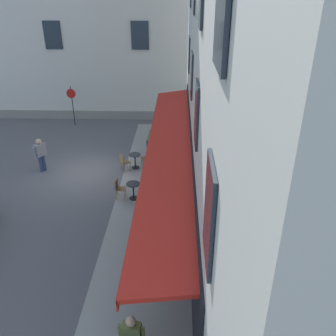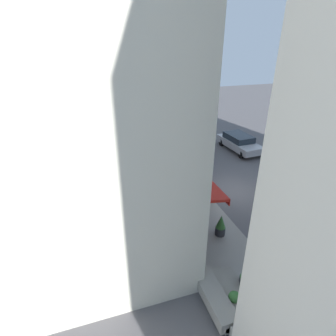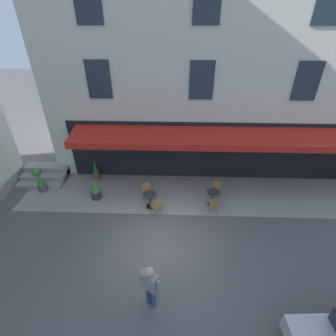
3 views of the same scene
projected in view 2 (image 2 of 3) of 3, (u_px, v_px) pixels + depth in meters
The scene contains 21 objects.
ground_plane at pixel (236, 191), 16.65m from camera, with size 70.00×70.00×0.00m, color #565456.
sidewalk_cafe_terrace at pixel (168, 176), 18.47m from camera, with size 20.50×3.20×0.01m, color gray.
cafe_building_facade at pixel (52, 60), 14.14m from camera, with size 20.00×10.70×15.00m.
back_alley_steps at pixel (221, 297), 9.62m from camera, with size 2.40×1.75×0.60m.
cafe_table_near_entrance at pixel (144, 137), 24.16m from camera, with size 0.60×0.60×0.75m.
cafe_chair_wicker_under_awning at pixel (143, 134), 24.69m from camera, with size 0.45×0.45×0.91m.
cafe_chair_wicker_corner_right at pixel (145, 139), 23.58m from camera, with size 0.44×0.44×0.91m.
cafe_table_mid_terrace at pixel (207, 195), 15.27m from camera, with size 0.60×0.60×0.75m.
cafe_chair_wicker_by_window at pixel (212, 190), 15.70m from camera, with size 0.56×0.56×0.91m.
cafe_chair_wicker_back_row at pixel (199, 198), 14.89m from camera, with size 0.51×0.51×0.91m.
cafe_table_streetside at pixel (184, 174), 17.71m from camera, with size 0.60×0.60×0.75m.
cafe_chair_wicker_near_door at pixel (193, 172), 17.83m from camera, with size 0.42×0.42×0.91m.
cafe_chair_wicker_kerbside at pixel (174, 172), 17.74m from camera, with size 0.53×0.53×0.91m.
seated_patron_in_blue at pixel (143, 133), 24.44m from camera, with size 0.58×0.67×1.31m.
seated_companion_in_olive at pixel (145, 136), 23.70m from camera, with size 0.57×0.66×1.31m.
walking_pedestrian_in_grey at pixel (271, 172), 16.73m from camera, with size 0.61×0.51×1.73m.
potted_plant_entrance_left at pixel (192, 239), 11.92m from camera, with size 0.34×0.34×1.12m.
potted_plant_by_steps at pixel (246, 276), 10.16m from camera, with size 0.43×0.43×0.97m.
potted_plant_under_sign at pixel (234, 299), 9.40m from camera, with size 0.42×0.42×0.67m.
potted_plant_mid_terrace at pixel (221, 225), 12.78m from camera, with size 0.48×0.48×1.09m.
parked_car_silver at pixel (239, 142), 22.35m from camera, with size 4.40×2.04×1.33m.
Camera 2 is at (12.33, -8.46, 8.57)m, focal length 28.93 mm.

